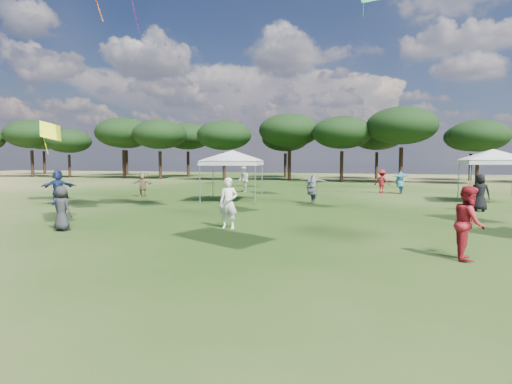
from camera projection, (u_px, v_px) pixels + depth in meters
tree_line at (392, 131)px, 45.45m from camera, size 108.78×17.63×7.77m
tent_left at (232, 152)px, 24.58m from camera, size 6.50×6.50×3.25m
tent_right at (493, 151)px, 23.85m from camera, size 6.23×6.23×3.30m
festival_crowd at (328, 190)px, 22.30m from camera, size 30.23×21.53×1.89m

